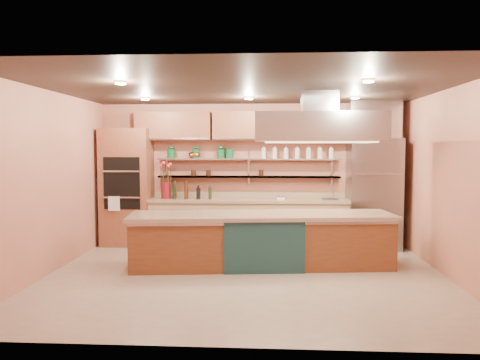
# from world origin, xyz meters

# --- Properties ---
(floor) EXTENTS (6.00, 5.00, 0.02)m
(floor) POSITION_xyz_m (0.00, 0.00, -0.01)
(floor) COLOR gray
(floor) RESTS_ON ground
(ceiling) EXTENTS (6.00, 5.00, 0.02)m
(ceiling) POSITION_xyz_m (0.00, 0.00, 2.80)
(ceiling) COLOR black
(ceiling) RESTS_ON wall_back
(wall_back) EXTENTS (6.00, 0.04, 2.80)m
(wall_back) POSITION_xyz_m (0.00, 2.50, 1.40)
(wall_back) COLOR #B76D56
(wall_back) RESTS_ON floor
(wall_front) EXTENTS (6.00, 0.04, 2.80)m
(wall_front) POSITION_xyz_m (0.00, -2.50, 1.40)
(wall_front) COLOR #B76D56
(wall_front) RESTS_ON floor
(wall_left) EXTENTS (0.04, 5.00, 2.80)m
(wall_left) POSITION_xyz_m (-3.00, 0.00, 1.40)
(wall_left) COLOR #B76D56
(wall_left) RESTS_ON floor
(wall_right) EXTENTS (0.04, 5.00, 2.80)m
(wall_right) POSITION_xyz_m (3.00, 0.00, 1.40)
(wall_right) COLOR #B76D56
(wall_right) RESTS_ON floor
(oven_stack) EXTENTS (0.95, 0.64, 2.30)m
(oven_stack) POSITION_xyz_m (-2.45, 2.18, 1.15)
(oven_stack) COLOR brown
(oven_stack) RESTS_ON floor
(refrigerator) EXTENTS (0.95, 0.72, 2.10)m
(refrigerator) POSITION_xyz_m (2.35, 2.14, 1.05)
(refrigerator) COLOR gray
(refrigerator) RESTS_ON floor
(back_counter) EXTENTS (3.84, 0.64, 0.93)m
(back_counter) POSITION_xyz_m (-0.05, 2.20, 0.47)
(back_counter) COLOR #9D7D5E
(back_counter) RESTS_ON floor
(wall_shelf_lower) EXTENTS (3.60, 0.26, 0.03)m
(wall_shelf_lower) POSITION_xyz_m (-0.05, 2.37, 1.35)
(wall_shelf_lower) COLOR #A7A9AE
(wall_shelf_lower) RESTS_ON wall_back
(wall_shelf_upper) EXTENTS (3.60, 0.26, 0.03)m
(wall_shelf_upper) POSITION_xyz_m (-0.05, 2.37, 1.70)
(wall_shelf_upper) COLOR #A7A9AE
(wall_shelf_upper) RESTS_ON wall_back
(upper_cabinets) EXTENTS (4.60, 0.36, 0.55)m
(upper_cabinets) POSITION_xyz_m (0.00, 2.32, 2.35)
(upper_cabinets) COLOR brown
(upper_cabinets) RESTS_ON wall_back
(range_hood) EXTENTS (2.00, 1.00, 0.45)m
(range_hood) POSITION_xyz_m (1.14, 0.61, 2.25)
(range_hood) COLOR #A7A9AE
(range_hood) RESTS_ON ceiling
(ceiling_downlights) EXTENTS (4.00, 2.80, 0.02)m
(ceiling_downlights) POSITION_xyz_m (0.00, 0.20, 2.77)
(ceiling_downlights) COLOR #FFE5A5
(ceiling_downlights) RESTS_ON ceiling
(island) EXTENTS (4.21, 1.34, 0.86)m
(island) POSITION_xyz_m (0.24, 0.61, 0.43)
(island) COLOR brown
(island) RESTS_ON floor
(flower_vase) EXTENTS (0.20, 0.20, 0.33)m
(flower_vase) POSITION_xyz_m (-1.66, 2.15, 1.09)
(flower_vase) COLOR maroon
(flower_vase) RESTS_ON back_counter
(oil_bottle_cluster) EXTENTS (0.86, 0.42, 0.27)m
(oil_bottle_cluster) POSITION_xyz_m (-1.14, 2.15, 1.06)
(oil_bottle_cluster) COLOR black
(oil_bottle_cluster) RESTS_ON back_counter
(kitchen_scale) EXTENTS (0.17, 0.14, 0.08)m
(kitchen_scale) POSITION_xyz_m (0.59, 2.15, 0.97)
(kitchen_scale) COLOR silver
(kitchen_scale) RESTS_ON back_counter
(bar_faucet) EXTENTS (0.04, 0.04, 0.24)m
(bar_faucet) POSITION_xyz_m (1.60, 2.25, 1.05)
(bar_faucet) COLOR silver
(bar_faucet) RESTS_ON back_counter
(copper_kettle) EXTENTS (0.20, 0.20, 0.13)m
(copper_kettle) POSITION_xyz_m (-1.17, 2.37, 1.78)
(copper_kettle) COLOR #B05B28
(copper_kettle) RESTS_ON wall_shelf_upper
(green_canister) EXTENTS (0.16, 0.16, 0.18)m
(green_canister) POSITION_xyz_m (-0.42, 2.37, 1.81)
(green_canister) COLOR #104D27
(green_canister) RESTS_ON wall_shelf_upper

